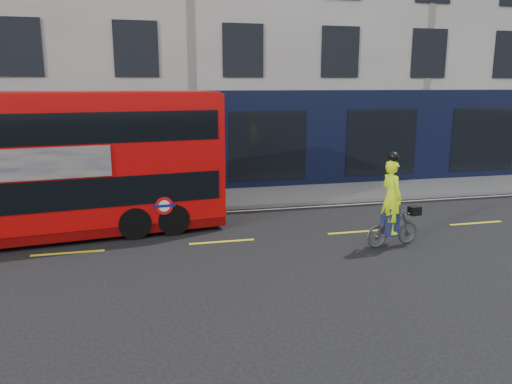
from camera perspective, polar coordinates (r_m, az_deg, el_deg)
name	(u,v)px	position (r m, az deg, el deg)	size (l,w,h in m)	color
ground	(232,260)	(12.37, -2.71, -7.79)	(120.00, 120.00, 0.00)	black
pavement	(199,200)	(18.53, -6.51, -0.87)	(60.00, 3.00, 0.12)	gray
kerb	(205,209)	(17.08, -5.89, -1.96)	(60.00, 0.12, 0.13)	slate
building_terrace	(178,12)	(24.69, -8.93, 19.66)	(50.00, 10.07, 15.00)	beige
road_edge_line	(206,213)	(16.81, -5.74, -2.41)	(58.00, 0.10, 0.01)	silver
lane_dashes	(222,242)	(13.77, -3.90, -5.69)	(58.00, 0.12, 0.01)	gold
bus	(41,165)	(14.88, -23.40, 2.86)	(10.21, 3.54, 4.04)	#C70807
cyclist	(392,213)	(13.64, 15.31, -2.36)	(1.68, 0.77, 2.54)	#46484B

